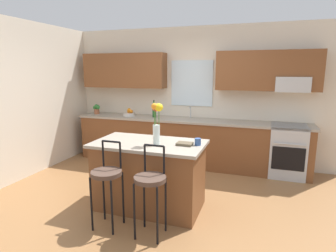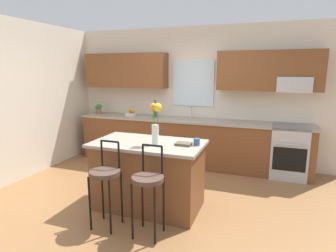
% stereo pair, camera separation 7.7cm
% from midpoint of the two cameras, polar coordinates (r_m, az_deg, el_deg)
% --- Properties ---
extents(ground_plane, '(14.00, 14.00, 0.00)m').
position_cam_midpoint_polar(ground_plane, '(4.24, -2.84, -14.82)').
color(ground_plane, olive).
extents(wall_left, '(0.12, 4.60, 2.70)m').
position_cam_midpoint_polar(wall_left, '(5.54, -27.25, 4.74)').
color(wall_left, beige).
rests_on(wall_left, ground).
extents(back_wall_assembly, '(5.60, 0.50, 2.70)m').
position_cam_midpoint_polar(back_wall_assembly, '(5.69, 4.77, 7.72)').
color(back_wall_assembly, beige).
rests_on(back_wall_assembly, ground).
extents(counter_run, '(4.56, 0.64, 0.92)m').
position_cam_midpoint_polar(counter_run, '(5.60, 3.54, -3.19)').
color(counter_run, brown).
rests_on(counter_run, ground).
extents(sink_faucet, '(0.02, 0.13, 0.23)m').
position_cam_midpoint_polar(sink_faucet, '(5.61, 4.18, 3.04)').
color(sink_faucet, '#B7BABC').
rests_on(sink_faucet, counter_run).
extents(oven_range, '(0.60, 0.64, 0.92)m').
position_cam_midpoint_polar(oven_range, '(5.41, 22.64, -4.65)').
color(oven_range, '#B7BABC').
rests_on(oven_range, ground).
extents(kitchen_island, '(1.48, 0.83, 0.92)m').
position_cam_midpoint_polar(kitchen_island, '(3.89, -4.38, -9.85)').
color(kitchen_island, brown).
rests_on(kitchen_island, ground).
extents(bar_stool_near, '(0.36, 0.36, 1.04)m').
position_cam_midpoint_polar(bar_stool_near, '(3.43, -12.93, -10.01)').
color(bar_stool_near, black).
rests_on(bar_stool_near, ground).
extents(bar_stool_middle, '(0.36, 0.36, 1.04)m').
position_cam_midpoint_polar(bar_stool_middle, '(3.19, -4.31, -11.41)').
color(bar_stool_middle, black).
rests_on(bar_stool_middle, ground).
extents(flower_vase, '(0.15, 0.14, 0.54)m').
position_cam_midpoint_polar(flower_vase, '(3.57, -2.93, 1.09)').
color(flower_vase, silver).
rests_on(flower_vase, kitchen_island).
extents(mug_ceramic, '(0.08, 0.08, 0.09)m').
position_cam_midpoint_polar(mug_ceramic, '(3.60, 5.45, -3.20)').
color(mug_ceramic, '#33518C').
rests_on(mug_ceramic, kitchen_island).
extents(cookbook, '(0.20, 0.15, 0.03)m').
position_cam_midpoint_polar(cookbook, '(3.60, 2.79, -3.64)').
color(cookbook, brown).
rests_on(cookbook, kitchen_island).
extents(fruit_bowl_oranges, '(0.24, 0.24, 0.16)m').
position_cam_midpoint_polar(fruit_bowl_oranges, '(5.95, -8.24, 2.55)').
color(fruit_bowl_oranges, silver).
rests_on(fruit_bowl_oranges, counter_run).
extents(bottle_olive_oil, '(0.06, 0.06, 0.35)m').
position_cam_midpoint_polar(bottle_olive_oil, '(5.70, -3.25, 3.20)').
color(bottle_olive_oil, '#1E5923').
rests_on(bottle_olive_oil, counter_run).
extents(potted_plant_small, '(0.17, 0.11, 0.21)m').
position_cam_midpoint_polar(potted_plant_small, '(6.33, -14.62, 3.42)').
color(potted_plant_small, '#9E5B3D').
rests_on(potted_plant_small, counter_run).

